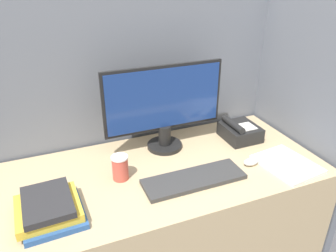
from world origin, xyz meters
TOP-DOWN VIEW (x-y plane):
  - cubicle_panel_rear at (0.00, 0.74)m, footprint 1.93×0.04m
  - cubicle_panel_right at (0.80, 0.38)m, footprint 0.04×0.76m
  - desk at (0.00, 0.35)m, footprint 1.53×0.70m
  - monitor at (0.09, 0.54)m, footprint 0.61×0.18m
  - keyboard at (0.10, 0.21)m, footprint 0.46×0.15m
  - mouse at (0.41, 0.23)m, footprint 0.08×0.05m
  - coffee_cup at (-0.20, 0.36)m, footprint 0.07×0.07m
  - book_stack at (-0.51, 0.21)m, footprint 0.25×0.25m
  - desk_telephone at (0.50, 0.47)m, footprint 0.18×0.20m
  - paper_pile at (0.57, 0.16)m, footprint 0.25×0.30m

SIDE VIEW (x-z plane):
  - desk at x=0.00m, z-range 0.00..0.73m
  - paper_pile at x=0.57m, z-range 0.73..0.75m
  - keyboard at x=0.10m, z-range 0.73..0.75m
  - mouse at x=0.41m, z-range 0.73..0.77m
  - book_stack at x=-0.51m, z-range 0.73..0.81m
  - desk_telephone at x=0.50m, z-range 0.72..0.83m
  - cubicle_panel_right at x=0.80m, z-range 0.00..1.57m
  - cubicle_panel_rear at x=0.00m, z-range 0.00..1.57m
  - coffee_cup at x=-0.20m, z-range 0.73..0.85m
  - monitor at x=0.09m, z-range 0.74..1.18m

